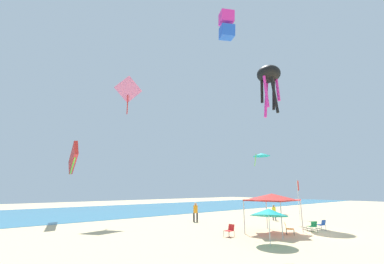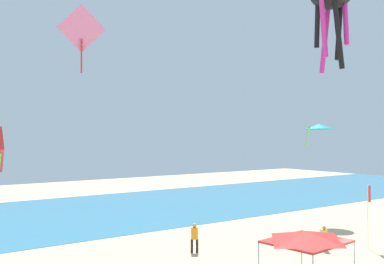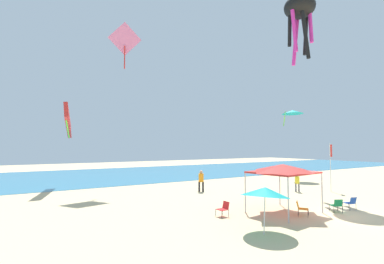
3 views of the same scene
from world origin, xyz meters
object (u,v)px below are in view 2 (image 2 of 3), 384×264
Objects in this scene: banner_flag at (368,210)px; person_near_umbrella at (194,235)px; kite_delta_teal at (319,127)px; canopy_tent at (307,237)px; person_beachcomber at (324,236)px; kite_diamond_pink at (82,31)px.

banner_flag is 11.64m from person_near_umbrella.
kite_delta_teal is at bearing -140.72° from person_near_umbrella.
canopy_tent reaches higher than person_near_umbrella.
canopy_tent is 19.69m from kite_delta_teal.
banner_flag is 1.21× the size of kite_delta_teal.
kite_delta_teal is at bearing 56.81° from banner_flag.
person_near_umbrella is (-7.12, 4.55, 0.16)m from person_beachcomber.
kite_diamond_pink reaches higher than banner_flag.
banner_flag is 0.89× the size of kite_diamond_pink.
kite_diamond_pink is 21.66m from kite_delta_teal.
kite_delta_teal is (15.22, 2.17, 7.21)m from person_near_umbrella.
kite_delta_teal is (8.10, 6.72, 7.38)m from person_beachcomber.
person_beachcomber is 0.45× the size of kite_delta_teal.
banner_flag is 11.29m from kite_delta_teal.
canopy_tent is at bearing 121.37° from person_near_umbrella.
banner_flag is (9.87, 3.05, -0.08)m from canopy_tent.
person_near_umbrella is at bearing 171.93° from person_beachcomber.
kite_diamond_pink reaches higher than canopy_tent.
canopy_tent is 2.07× the size of person_near_umbrella.
kite_delta_teal is at bearing -166.97° from kite_diamond_pink.
person_near_umbrella is at bearing 90.23° from canopy_tent.
person_near_umbrella is 0.39× the size of kite_diamond_pink.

